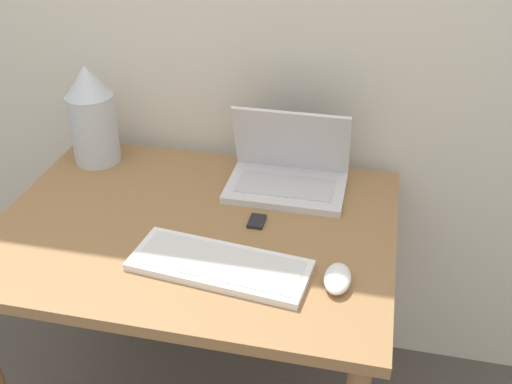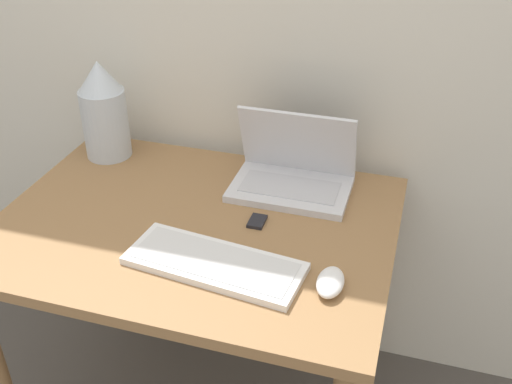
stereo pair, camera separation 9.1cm
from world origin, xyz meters
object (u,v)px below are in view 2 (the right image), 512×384
at_px(laptop, 293,172).
at_px(keyboard, 215,263).
at_px(vase, 104,111).
at_px(mp3_player, 257,221).
at_px(mouse, 330,282).

height_order(laptop, keyboard, laptop).
height_order(vase, mp3_player, vase).
bearing_deg(keyboard, vase, 139.75).
bearing_deg(mp3_player, vase, 157.57).
xyz_separation_m(keyboard, mouse, (0.27, 0.00, 0.01)).
bearing_deg(keyboard, laptop, 77.40).
height_order(keyboard, vase, vase).
relative_size(laptop, mp3_player, 5.43).
bearing_deg(laptop, mp3_player, -102.96).
bearing_deg(mouse, vase, 151.35).
distance_m(laptop, vase, 0.59).
xyz_separation_m(keyboard, vase, (-0.49, 0.42, 0.13)).
relative_size(mouse, vase, 0.35).
bearing_deg(keyboard, mp3_player, 77.75).
bearing_deg(mouse, keyboard, -179.45).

